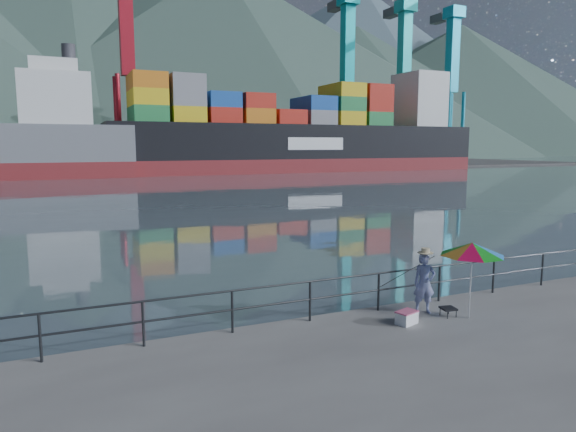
% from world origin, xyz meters
% --- Properties ---
extents(ground, '(24.00, 11.00, 0.50)m').
position_xyz_m(ground, '(0.00, -3.50, -0.25)').
color(ground, slate).
rests_on(ground, ground).
extents(harbor_water, '(500.00, 280.00, 0.00)m').
position_xyz_m(harbor_water, '(0.00, 130.00, 0.00)').
color(harbor_water, '#4D6067').
rests_on(harbor_water, ground).
extents(far_dock, '(200.00, 40.00, 0.40)m').
position_xyz_m(far_dock, '(10.00, 93.00, 0.00)').
color(far_dock, '#514F4C').
rests_on(far_dock, ground).
extents(guardrail, '(22.00, 0.06, 1.03)m').
position_xyz_m(guardrail, '(0.00, 1.70, 0.52)').
color(guardrail, '#2D3033').
rests_on(guardrail, ground).
extents(mountains, '(600.00, 332.80, 80.00)m').
position_xyz_m(mountains, '(38.82, 207.75, 35.55)').
color(mountains, '#385147').
rests_on(mountains, ground).
extents(port_cranes, '(116.00, 28.00, 38.40)m').
position_xyz_m(port_cranes, '(31.00, 84.00, 16.00)').
color(port_cranes, '#D14728').
rests_on(port_cranes, ground).
extents(container_stacks, '(58.00, 5.40, 7.80)m').
position_xyz_m(container_stacks, '(33.90, 93.26, 3.06)').
color(container_stacks, gray).
rests_on(container_stacks, ground).
extents(fisherman, '(0.66, 0.54, 1.56)m').
position_xyz_m(fisherman, '(1.98, 1.08, 0.78)').
color(fisherman, navy).
rests_on(fisherman, ground).
extents(beach_umbrella, '(2.08, 2.08, 1.93)m').
position_xyz_m(beach_umbrella, '(2.74, 0.26, 1.77)').
color(beach_umbrella, white).
rests_on(beach_umbrella, ground).
extents(folding_stool, '(0.41, 0.41, 0.23)m').
position_xyz_m(folding_stool, '(2.35, 0.57, 0.12)').
color(folding_stool, black).
rests_on(folding_stool, ground).
extents(cooler_bag, '(0.58, 0.47, 0.29)m').
position_xyz_m(cooler_bag, '(1.05, 0.55, 0.15)').
color(cooler_bag, white).
rests_on(cooler_bag, ground).
extents(fishing_rod, '(0.68, 1.52, 1.17)m').
position_xyz_m(fishing_rod, '(1.93, 1.81, 0.00)').
color(fishing_rod, black).
rests_on(fishing_rod, ground).
extents(container_ship, '(64.60, 10.77, 18.10)m').
position_xyz_m(container_ship, '(33.58, 71.48, 5.80)').
color(container_ship, maroon).
rests_on(container_ship, ground).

